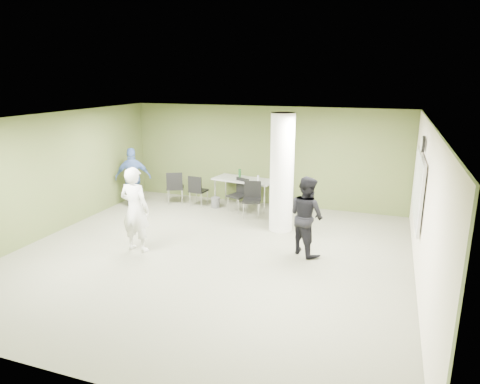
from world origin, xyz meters
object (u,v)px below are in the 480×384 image
at_px(chair_back_left, 175,185).
at_px(woman_white, 135,210).
at_px(folding_table, 244,181).
at_px(man_blue, 133,178).
at_px(man_black, 306,216).

relative_size(chair_back_left, woman_white, 0.53).
xyz_separation_m(folding_table, chair_back_left, (-1.98, -0.38, -0.21)).
xyz_separation_m(chair_back_left, woman_white, (0.85, -3.34, 0.35)).
relative_size(chair_back_left, man_blue, 0.57).
bearing_deg(folding_table, man_black, -40.99).
bearing_deg(woman_white, man_black, -160.89).
bearing_deg(woman_white, folding_table, -104.57).
height_order(chair_back_left, man_blue, man_blue).
bearing_deg(folding_table, man_blue, -153.05).
xyz_separation_m(folding_table, man_black, (2.27, -2.69, 0.06)).
distance_m(man_black, man_blue, 5.52).
height_order(woman_white, man_black, woman_white).
relative_size(folding_table, man_blue, 1.08).
relative_size(chair_back_left, man_black, 0.58).
height_order(folding_table, chair_back_left, folding_table).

